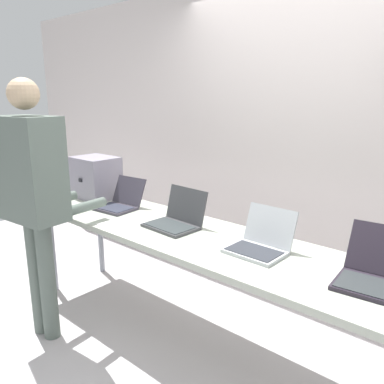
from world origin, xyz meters
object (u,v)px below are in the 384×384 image
object	(u,v)px
person	(34,187)
laptop_station_1	(177,218)
workbench	(226,251)
laptop_station_0	(120,202)
laptop_station_2	(261,242)
equipment_box	(96,177)
laptop_station_3	(378,273)

from	to	relation	value
person	laptop_station_1	bearing A→B (deg)	44.65
workbench	laptop_station_0	size ratio (longest dim) A/B	10.03
person	laptop_station_2	bearing A→B (deg)	26.49
equipment_box	person	size ratio (longest dim) A/B	0.22
equipment_box	person	xyz separation A→B (m)	(0.41, -0.76, 0.11)
workbench	laptop_station_3	size ratio (longest dim) A/B	8.49
laptop_station_1	person	distance (m)	0.97
laptop_station_0	person	xyz separation A→B (m)	(-0.02, -0.68, 0.24)
workbench	laptop_station_0	xyz separation A→B (m)	(-1.10, 0.06, 0.10)
workbench	equipment_box	distance (m)	1.55
equipment_box	laptop_station_2	xyz separation A→B (m)	(1.74, -0.10, -0.12)
laptop_station_1	person	xyz separation A→B (m)	(-0.67, -0.66, 0.23)
laptop_station_1	laptop_station_3	distance (m)	1.30
laptop_station_0	person	bearing A→B (deg)	-91.96
laptop_station_2	laptop_station_3	world-z (taller)	laptop_station_3
laptop_station_3	laptop_station_0	bearing A→B (deg)	-179.97
workbench	laptop_station_3	world-z (taller)	laptop_station_3
person	workbench	bearing A→B (deg)	29.05
laptop_station_2	equipment_box	bearing A→B (deg)	176.81
laptop_station_1	person	size ratio (longest dim) A/B	0.21
laptop_station_2	workbench	bearing A→B (deg)	-168.53
workbench	person	bearing A→B (deg)	-150.95
laptop_station_1	laptop_station_3	world-z (taller)	laptop_station_1
laptop_station_2	laptop_station_1	bearing A→B (deg)	-179.53
laptop_station_3	person	world-z (taller)	person
laptop_station_1	workbench	bearing A→B (deg)	-4.85
laptop_station_0	laptop_station_2	world-z (taller)	laptop_station_2
laptop_station_0	laptop_station_3	world-z (taller)	laptop_station_3
laptop_station_2	laptop_station_3	distance (m)	0.64
equipment_box	laptop_station_0	bearing A→B (deg)	-10.25
laptop_station_3	person	bearing A→B (deg)	-160.83
laptop_station_0	laptop_station_1	world-z (taller)	laptop_station_1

